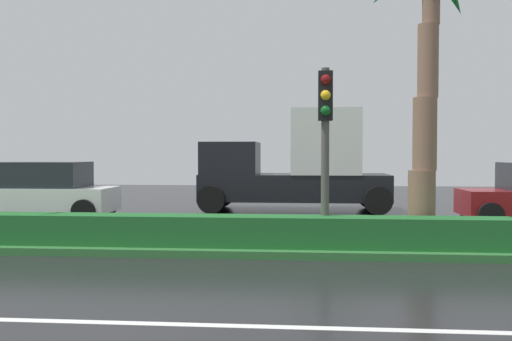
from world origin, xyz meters
name	(u,v)px	position (x,y,z in m)	size (l,w,h in m)	color
ground_plane	(191,237)	(0.00, 9.00, -0.05)	(90.00, 42.00, 0.10)	black
near_lane_divider_stripe	(70,321)	(0.00, 2.00, 0.00)	(81.00, 0.14, 0.01)	white
median_strip	(182,238)	(0.00, 8.00, 0.07)	(85.50, 4.00, 0.15)	#2D6B33
median_hedge	(166,230)	(0.00, 6.60, 0.45)	(76.50, 0.70, 0.60)	#1E6028
traffic_signal_median_right	(325,123)	(3.14, 6.81, 2.56)	(0.28, 0.43, 3.50)	#4C4C47
car_in_traffic_leading	(44,192)	(-5.06, 11.87, 0.83)	(4.30, 2.02, 1.72)	white
box_truck_lead	(296,166)	(2.46, 15.04, 1.55)	(6.40, 2.64, 3.46)	black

